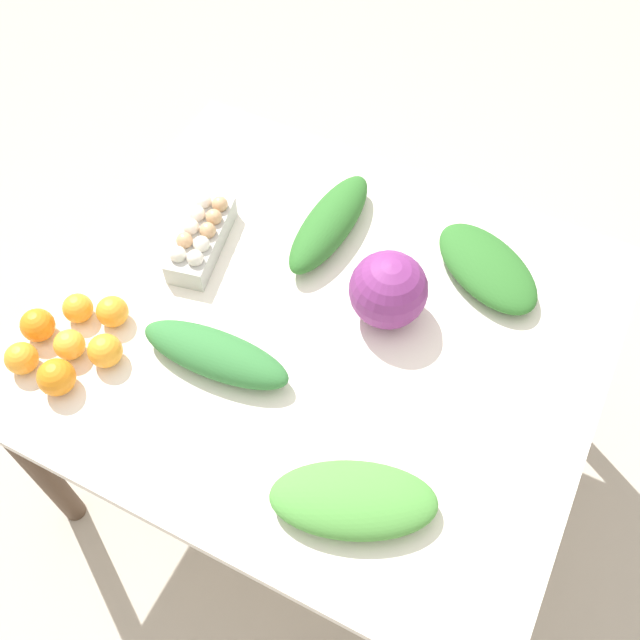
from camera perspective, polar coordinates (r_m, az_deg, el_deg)
ground_plane at (r=2.25m, az=-0.00°, el=-10.59°), size 8.00×8.00×0.00m
dining_table at (r=1.69m, az=-0.00°, el=-2.00°), size 1.25×1.10×0.72m
cabbage_purple at (r=1.57m, az=5.49°, el=2.42°), size 0.18×0.18×0.18m
egg_carton at (r=1.74m, az=-9.50°, el=6.60°), size 0.14×0.27×0.09m
greens_bunch_dandelion at (r=1.54m, az=-8.37°, el=-2.73°), size 0.35×0.13×0.08m
greens_bunch_beet_tops at (r=1.39m, az=2.70°, el=-14.18°), size 0.36×0.27×0.07m
greens_bunch_scallion at (r=1.71m, az=13.22°, el=4.11°), size 0.34×0.30×0.07m
greens_bunch_chard at (r=1.74m, az=0.77°, el=7.76°), size 0.12×0.35×0.08m
orange_0 at (r=1.64m, az=-19.41°, el=-1.87°), size 0.07×0.07×0.07m
orange_1 at (r=1.65m, az=-22.77°, el=-2.84°), size 0.07×0.07×0.07m
orange_2 at (r=1.60m, az=-20.34°, el=-4.32°), size 0.08×0.08×0.08m
orange_3 at (r=1.69m, az=-18.81°, el=0.90°), size 0.07×0.07×0.07m
orange_4 at (r=1.69m, az=-21.66°, el=-0.38°), size 0.08×0.08×0.08m
orange_5 at (r=1.66m, az=-16.28°, el=0.66°), size 0.07×0.07×0.07m
orange_6 at (r=1.60m, az=-16.82°, el=-2.37°), size 0.08×0.08×0.08m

